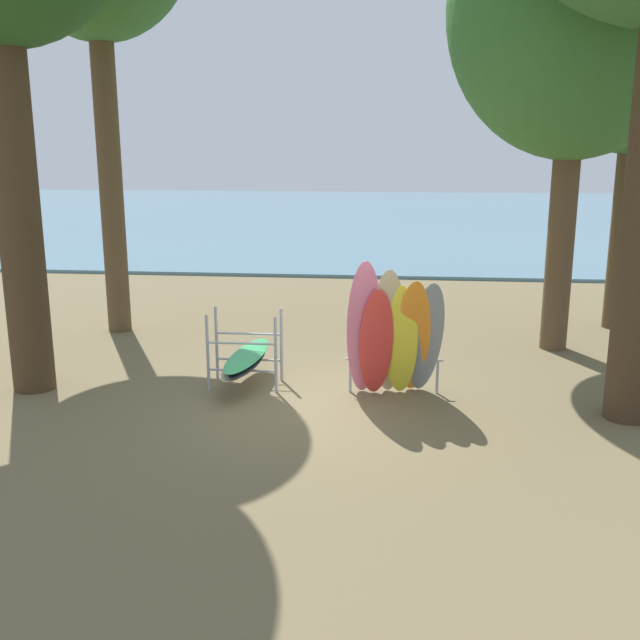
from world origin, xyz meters
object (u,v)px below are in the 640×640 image
object	(u,v)px
tree_far_right_back	(638,41)
board_storage_rack	(246,358)
leaning_board_pile	(394,337)
tree_mid_behind	(579,8)

from	to	relation	value
tree_far_right_back	board_storage_rack	size ratio (longest dim) A/B	3.81
tree_far_right_back	leaning_board_pile	bearing A→B (deg)	-132.55
board_storage_rack	tree_far_right_back	bearing A→B (deg)	33.29
tree_mid_behind	leaning_board_pile	xyz separation A→B (m)	(-3.08, -3.26, -5.17)
tree_far_right_back	leaning_board_pile	xyz separation A→B (m)	(-4.68, -5.10, -4.85)
leaning_board_pile	tree_far_right_back	bearing A→B (deg)	47.45
leaning_board_pile	board_storage_rack	world-z (taller)	leaning_board_pile
tree_far_right_back	board_storage_rack	bearing A→B (deg)	-146.71
tree_mid_behind	tree_far_right_back	xyz separation A→B (m)	(1.60, 1.83, -0.33)
tree_mid_behind	leaning_board_pile	distance (m)	6.85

